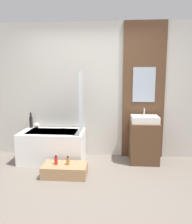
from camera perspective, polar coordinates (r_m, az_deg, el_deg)
name	(u,v)px	position (r m, az deg, el deg)	size (l,w,h in m)	color
ground_plane	(81,195)	(3.15, -3.92, -20.74)	(12.00, 12.00, 0.00)	slate
wall_tiled_back	(92,91)	(4.31, -1.12, 5.52)	(4.20, 0.06, 2.60)	beige
wall_wood_accent	(144,91)	(4.29, 12.33, 5.38)	(0.80, 0.04, 2.60)	brown
bathtub	(53,146)	(4.24, -11.20, -8.66)	(1.17, 0.69, 0.57)	white
glass_shower_screen	(81,103)	(3.85, -4.00, 2.35)	(0.01, 0.44, 1.10)	silver
wooden_step_bench	(65,170)	(3.65, -8.12, -14.81)	(0.70, 0.39, 0.19)	#A87F56
vanity_cabinet	(144,142)	(4.19, 12.41, -7.69)	(0.51, 0.50, 0.75)	brown
sink	(145,119)	(4.08, 12.61, -1.83)	(0.49, 0.38, 0.25)	white
vase_tall_dark	(31,121)	(4.54, -16.63, -2.39)	(0.06, 0.06, 0.30)	black
vase_round_light	(36,125)	(4.49, -15.30, -3.36)	(0.11, 0.11, 0.11)	white
bottle_soap_primary	(56,160)	(3.62, -10.41, -12.32)	(0.05, 0.05, 0.15)	red
bottle_soap_secondary	(68,161)	(3.58, -7.33, -12.58)	(0.05, 0.05, 0.14)	#B2752D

